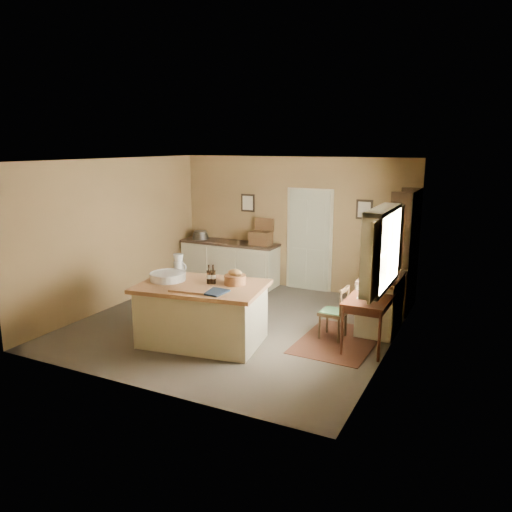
{
  "coord_description": "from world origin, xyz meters",
  "views": [
    {
      "loc": [
        3.78,
        -6.94,
        2.95
      ],
      "look_at": [
        0.26,
        0.21,
        1.15
      ],
      "focal_mm": 35.0,
      "sensor_mm": 36.0,
      "label": 1
    }
  ],
  "objects": [
    {
      "name": "desk_chair",
      "position": [
        1.63,
        0.12,
        0.41
      ],
      "size": [
        0.4,
        0.4,
        0.81
      ],
      "primitive_type": null,
      "rotation": [
        0.0,
        0.0,
        -0.07
      ],
      "color": "black",
      "rests_on": "ground"
    },
    {
      "name": "ceiling",
      "position": [
        0.0,
        0.0,
        2.7
      ],
      "size": [
        5.0,
        5.0,
        0.0
      ],
      "primitive_type": "plane",
      "color": "silver",
      "rests_on": "wall_back"
    },
    {
      "name": "door",
      "position": [
        0.35,
        2.47,
        1.05
      ],
      "size": [
        0.97,
        0.06,
        2.11
      ],
      "primitive_type": "cube",
      "color": "#ADB094",
      "rests_on": "ground"
    },
    {
      "name": "shelving_unit",
      "position": [
        2.36,
        2.0,
        1.08
      ],
      "size": [
        0.37,
        0.98,
        2.17
      ],
      "color": "black",
      "rests_on": "ground"
    },
    {
      "name": "window",
      "position": [
        2.42,
        -0.2,
        1.55
      ],
      "size": [
        0.25,
        1.99,
        1.12
      ],
      "color": "beige",
      "rests_on": "ground"
    },
    {
      "name": "writing_desk",
      "position": [
        2.2,
        0.02,
        0.67
      ],
      "size": [
        0.61,
        1.0,
        0.82
      ],
      "color": "#32160D",
      "rests_on": "ground"
    },
    {
      "name": "wall_front",
      "position": [
        0.0,
        -2.5,
        1.35
      ],
      "size": [
        5.0,
        0.1,
        2.7
      ],
      "primitive_type": "cube",
      "color": "olive",
      "rests_on": "ground"
    },
    {
      "name": "framed_prints",
      "position": [
        0.2,
        2.48,
        1.72
      ],
      "size": [
        2.82,
        0.02,
        0.38
      ],
      "color": "black",
      "rests_on": "ground"
    },
    {
      "name": "rug",
      "position": [
        1.75,
        0.02,
        0.0
      ],
      "size": [
        1.15,
        1.63,
        0.01
      ],
      "primitive_type": "cube",
      "rotation": [
        0.0,
        0.0,
        -0.03
      ],
      "color": "#4D2A18",
      "rests_on": "ground"
    },
    {
      "name": "ground",
      "position": [
        0.0,
        0.0,
        0.0
      ],
      "size": [
        5.0,
        5.0,
        0.0
      ],
      "primitive_type": "plane",
      "color": "brown",
      "rests_on": "ground"
    },
    {
      "name": "wall_right",
      "position": [
        2.5,
        0.0,
        1.35
      ],
      "size": [
        0.1,
        5.0,
        2.7
      ],
      "primitive_type": "cube",
      "color": "olive",
      "rests_on": "ground"
    },
    {
      "name": "sideboard",
      "position": [
        -1.34,
        2.2,
        0.48
      ],
      "size": [
        2.15,
        0.61,
        1.18
      ],
      "color": "beige",
      "rests_on": "ground"
    },
    {
      "name": "wall_left",
      "position": [
        -2.5,
        0.0,
        1.35
      ],
      "size": [
        0.1,
        5.0,
        2.7
      ],
      "primitive_type": "cube",
      "color": "olive",
      "rests_on": "ground"
    },
    {
      "name": "wall_back",
      "position": [
        0.0,
        2.5,
        1.35
      ],
      "size": [
        5.0,
        0.1,
        2.7
      ],
      "primitive_type": "cube",
      "color": "olive",
      "rests_on": "ground"
    },
    {
      "name": "work_island",
      "position": [
        -0.1,
        -0.91,
        0.48
      ],
      "size": [
        2.02,
        1.48,
        1.2
      ],
      "rotation": [
        0.0,
        0.0,
        0.15
      ],
      "color": "beige",
      "rests_on": "ground"
    },
    {
      "name": "right_cabinet",
      "position": [
        2.2,
        0.8,
        0.46
      ],
      "size": [
        0.6,
        1.07,
        0.99
      ],
      "color": "beige",
      "rests_on": "ground"
    }
  ]
}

